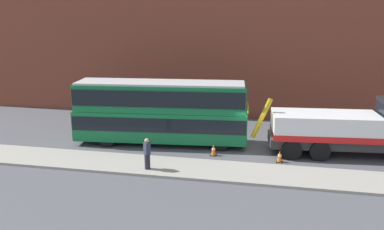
# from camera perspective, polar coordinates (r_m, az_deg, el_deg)

# --- Properties ---
(ground_plane) EXTENTS (120.00, 120.00, 0.00)m
(ground_plane) POSITION_cam_1_polar(r_m,az_deg,el_deg) (25.27, 9.32, -4.82)
(ground_plane) COLOR #4C4C51
(near_kerb) EXTENTS (60.00, 2.80, 0.15)m
(near_kerb) POSITION_cam_1_polar(r_m,az_deg,el_deg) (21.32, 8.87, -8.33)
(near_kerb) COLOR gray
(near_kerb) RESTS_ON ground_plane
(building_facade) EXTENTS (60.00, 1.50, 16.00)m
(building_facade) POSITION_cam_1_polar(r_m,az_deg,el_deg) (31.64, 10.52, 13.92)
(building_facade) COLOR brown
(building_facade) RESTS_ON ground_plane
(recovery_tow_truck) EXTENTS (10.23, 3.45, 3.67)m
(recovery_tow_truck) POSITION_cam_1_polar(r_m,az_deg,el_deg) (25.22, 22.47, -1.61)
(recovery_tow_truck) COLOR #2D2D2D
(recovery_tow_truck) RESTS_ON ground_plane
(double_decker_bus) EXTENTS (11.19, 3.55, 4.06)m
(double_decker_bus) POSITION_cam_1_polar(r_m,az_deg,el_deg) (25.47, -4.52, 0.73)
(double_decker_bus) COLOR #146B38
(double_decker_bus) RESTS_ON ground_plane
(pedestrian_onlooker) EXTENTS (0.46, 0.47, 1.71)m
(pedestrian_onlooker) POSITION_cam_1_polar(r_m,az_deg,el_deg) (21.32, -6.47, -5.61)
(pedestrian_onlooker) COLOR #232333
(pedestrian_onlooker) RESTS_ON near_kerb
(traffic_cone_near_bus) EXTENTS (0.36, 0.36, 0.72)m
(traffic_cone_near_bus) POSITION_cam_1_polar(r_m,az_deg,el_deg) (23.74, 3.11, -5.06)
(traffic_cone_near_bus) COLOR orange
(traffic_cone_near_bus) RESTS_ON ground_plane
(traffic_cone_midway) EXTENTS (0.36, 0.36, 0.72)m
(traffic_cone_midway) POSITION_cam_1_polar(r_m,az_deg,el_deg) (23.23, 12.49, -5.85)
(traffic_cone_midway) COLOR orange
(traffic_cone_midway) RESTS_ON ground_plane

